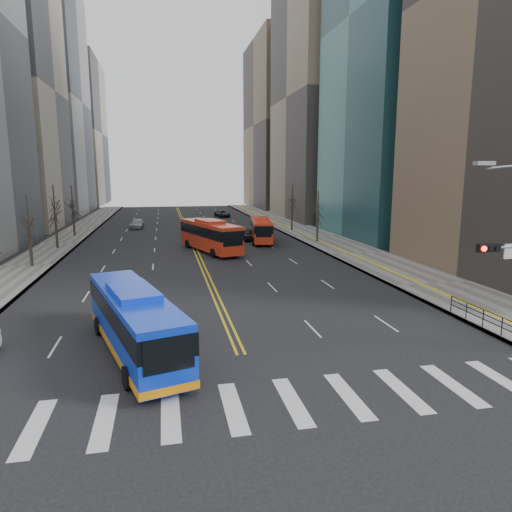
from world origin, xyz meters
TOP-DOWN VIEW (x-y plane):
  - ground at (0.00, 0.00)m, footprint 220.00×220.00m
  - sidewalk_right at (17.50, 45.00)m, footprint 7.00×130.00m
  - sidewalk_left at (-16.50, 45.00)m, footprint 5.00×130.00m
  - crosswalk at (0.00, 0.00)m, footprint 26.70×4.00m
  - centerline at (0.00, 55.00)m, footprint 0.55×100.00m
  - office_towers at (0.12, 68.51)m, footprint 83.00×134.00m
  - pedestrian_railing at (14.30, 6.00)m, footprint 0.06×6.06m
  - street_trees at (-7.18, 34.55)m, footprint 35.20×47.20m
  - blue_bus at (-5.13, 6.26)m, footprint 5.58×11.75m
  - red_bus_near at (1.60, 35.52)m, footprint 6.18×11.87m
  - red_bus_far at (8.90, 41.94)m, footprint 3.69×10.25m
  - car_dark_mid at (7.29, 43.81)m, footprint 2.81×4.93m
  - car_silver at (-7.82, 60.15)m, footprint 2.21×5.02m
  - car_dark_far at (8.31, 76.96)m, footprint 3.06×5.23m

SIDE VIEW (x-z plane):
  - ground at x=0.00m, z-range 0.00..0.00m
  - crosswalk at x=0.00m, z-range 0.00..0.01m
  - centerline at x=0.00m, z-range 0.00..0.01m
  - sidewalk_right at x=17.50m, z-range 0.00..0.15m
  - sidewalk_left at x=-16.50m, z-range 0.00..0.15m
  - car_dark_far at x=8.31m, z-range 0.00..1.37m
  - car_silver at x=-7.82m, z-range 0.00..1.43m
  - car_dark_mid at x=7.29m, z-range 0.00..1.58m
  - pedestrian_railing at x=14.30m, z-range 0.31..1.33m
  - blue_bus at x=-5.13m, z-range 0.08..3.45m
  - red_bus_far at x=8.90m, z-range 0.19..3.40m
  - red_bus_near at x=1.60m, z-range 0.20..3.88m
  - street_trees at x=-7.18m, z-range 1.07..8.67m
  - office_towers at x=0.12m, z-range -5.08..52.92m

